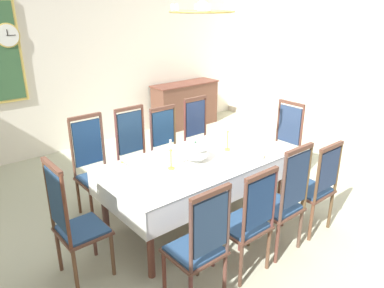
{
  "coord_description": "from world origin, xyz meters",
  "views": [
    {
      "loc": [
        -2.5,
        -2.94,
        2.41
      ],
      "look_at": [
        -0.13,
        -0.11,
        1.0
      ],
      "focal_mm": 34.48,
      "sensor_mm": 36.0,
      "label": 1
    }
  ],
  "objects_px": {
    "dining_table": "(201,165)",
    "chair_south_d": "(315,186)",
    "chair_south_c": "(283,200)",
    "chair_head_west": "(74,222)",
    "chair_north_b": "(136,155)",
    "spoon_secondary": "(262,155)",
    "chair_north_a": "(94,167)",
    "bowl_near_right": "(256,157)",
    "chair_north_c": "(169,148)",
    "candlestick_east": "(228,139)",
    "bowl_near_left": "(134,159)",
    "soup_tureen": "(195,151)",
    "chair_head_east": "(283,145)",
    "sideboard": "(185,105)",
    "chandelier": "(202,10)",
    "mounted_clock": "(7,35)",
    "candlestick_west": "(171,158)",
    "chair_south_a": "(200,245)",
    "chair_south_b": "(248,221)",
    "chair_north_d": "(201,137)",
    "spoon_primary": "(123,163)"
  },
  "relations": [
    {
      "from": "dining_table",
      "to": "chair_south_d",
      "type": "height_order",
      "value": "chair_south_d"
    },
    {
      "from": "chair_south_c",
      "to": "chair_head_west",
      "type": "distance_m",
      "value": 2.0
    },
    {
      "from": "chair_north_b",
      "to": "spoon_secondary",
      "type": "height_order",
      "value": "chair_north_b"
    },
    {
      "from": "dining_table",
      "to": "chair_north_a",
      "type": "height_order",
      "value": "chair_north_a"
    },
    {
      "from": "spoon_secondary",
      "to": "bowl_near_right",
      "type": "bearing_deg",
      "value": -157.4
    },
    {
      "from": "chair_north_c",
      "to": "candlestick_east",
      "type": "xyz_separation_m",
      "value": [
        0.16,
        -0.95,
        0.35
      ]
    },
    {
      "from": "dining_table",
      "to": "bowl_near_left",
      "type": "distance_m",
      "value": 0.74
    },
    {
      "from": "soup_tureen",
      "to": "spoon_secondary",
      "type": "xyz_separation_m",
      "value": [
        0.69,
        -0.36,
        -0.11
      ]
    },
    {
      "from": "chair_head_east",
      "to": "sideboard",
      "type": "xyz_separation_m",
      "value": [
        0.62,
        2.91,
        -0.13
      ]
    },
    {
      "from": "chair_south_d",
      "to": "bowl_near_left",
      "type": "height_order",
      "value": "chair_south_d"
    },
    {
      "from": "chair_head_west",
      "to": "chandelier",
      "type": "bearing_deg",
      "value": 90.0
    },
    {
      "from": "chandelier",
      "to": "mounted_clock",
      "type": "bearing_deg",
      "value": 107.45
    },
    {
      "from": "candlestick_west",
      "to": "sideboard",
      "type": "distance_m",
      "value": 3.89
    },
    {
      "from": "chair_north_b",
      "to": "chair_south_c",
      "type": "bearing_deg",
      "value": 105.05
    },
    {
      "from": "chair_south_c",
      "to": "chandelier",
      "type": "height_order",
      "value": "chandelier"
    },
    {
      "from": "chair_head_west",
      "to": "chair_south_a",
      "type": "bearing_deg",
      "value": 34.91
    },
    {
      "from": "chandelier",
      "to": "dining_table",
      "type": "bearing_deg",
      "value": -88.28
    },
    {
      "from": "candlestick_west",
      "to": "sideboard",
      "type": "height_order",
      "value": "candlestick_west"
    },
    {
      "from": "chair_south_d",
      "to": "chair_south_b",
      "type": "bearing_deg",
      "value": -179.92
    },
    {
      "from": "chandelier",
      "to": "chair_south_d",
      "type": "bearing_deg",
      "value": -48.72
    },
    {
      "from": "chair_south_d",
      "to": "chair_north_d",
      "type": "distance_m",
      "value": 1.9
    },
    {
      "from": "spoon_secondary",
      "to": "mounted_clock",
      "type": "xyz_separation_m",
      "value": [
        -1.6,
        3.52,
        1.18
      ]
    },
    {
      "from": "spoon_primary",
      "to": "mounted_clock",
      "type": "xyz_separation_m",
      "value": [
        -0.27,
        2.71,
        1.18
      ]
    },
    {
      "from": "chair_north_b",
      "to": "bowl_near_left",
      "type": "relative_size",
      "value": 6.78
    },
    {
      "from": "spoon_secondary",
      "to": "chandelier",
      "type": "height_order",
      "value": "chandelier"
    },
    {
      "from": "chair_head_west",
      "to": "mounted_clock",
      "type": "distance_m",
      "value": 3.49
    },
    {
      "from": "chair_head_east",
      "to": "bowl_near_left",
      "type": "height_order",
      "value": "chair_head_east"
    },
    {
      "from": "chair_north_a",
      "to": "sideboard",
      "type": "height_order",
      "value": "chair_north_a"
    },
    {
      "from": "chair_south_c",
      "to": "spoon_secondary",
      "type": "relative_size",
      "value": 6.71
    },
    {
      "from": "candlestick_east",
      "to": "chair_north_d",
      "type": "bearing_deg",
      "value": 66.33
    },
    {
      "from": "soup_tureen",
      "to": "bowl_near_right",
      "type": "bearing_deg",
      "value": -33.91
    },
    {
      "from": "chair_south_a",
      "to": "chair_head_east",
      "type": "distance_m",
      "value": 2.53
    },
    {
      "from": "chair_head_east",
      "to": "dining_table",
      "type": "bearing_deg",
      "value": 90.0
    },
    {
      "from": "chair_south_d",
      "to": "sideboard",
      "type": "xyz_separation_m",
      "value": [
        1.29,
        3.86,
        -0.1
      ]
    },
    {
      "from": "chair_south_d",
      "to": "mounted_clock",
      "type": "bearing_deg",
      "value": 113.95
    },
    {
      "from": "chair_head_east",
      "to": "soup_tureen",
      "type": "distance_m",
      "value": 1.61
    },
    {
      "from": "chair_south_b",
      "to": "chandelier",
      "type": "bearing_deg",
      "value": 74.73
    },
    {
      "from": "chair_south_b",
      "to": "chair_head_west",
      "type": "relative_size",
      "value": 0.92
    },
    {
      "from": "bowl_near_right",
      "to": "soup_tureen",
      "type": "bearing_deg",
      "value": 146.09
    },
    {
      "from": "chair_north_a",
      "to": "chair_head_east",
      "type": "relative_size",
      "value": 1.03
    },
    {
      "from": "chair_head_east",
      "to": "bowl_near_left",
      "type": "relative_size",
      "value": 6.59
    },
    {
      "from": "chair_south_b",
      "to": "chair_north_b",
      "type": "height_order",
      "value": "chair_north_b"
    },
    {
      "from": "bowl_near_right",
      "to": "chandelier",
      "type": "height_order",
      "value": "chandelier"
    },
    {
      "from": "chair_south_d",
      "to": "candlestick_east",
      "type": "distance_m",
      "value": 1.1
    },
    {
      "from": "chair_south_a",
      "to": "chair_north_d",
      "type": "bearing_deg",
      "value": 48.7
    },
    {
      "from": "chair_north_a",
      "to": "chair_head_west",
      "type": "xyz_separation_m",
      "value": [
        -0.66,
        -0.95,
        -0.01
      ]
    },
    {
      "from": "soup_tureen",
      "to": "candlestick_east",
      "type": "xyz_separation_m",
      "value": [
        0.49,
        -0.0,
        0.03
      ]
    },
    {
      "from": "chair_north_a",
      "to": "chair_head_east",
      "type": "distance_m",
      "value": 2.53
    },
    {
      "from": "soup_tureen",
      "to": "candlestick_east",
      "type": "relative_size",
      "value": 0.85
    },
    {
      "from": "candlestick_west",
      "to": "sideboard",
      "type": "bearing_deg",
      "value": 48.95
    }
  ]
}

